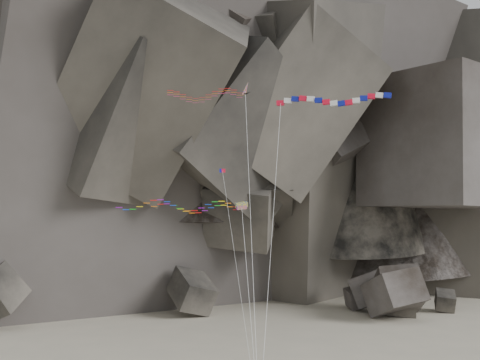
{
  "coord_description": "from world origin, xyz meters",
  "views": [
    {
      "loc": [
        -8.35,
        -54.22,
        17.25
      ],
      "look_at": [
        1.03,
        6.0,
        19.38
      ],
      "focal_mm": 45.0,
      "sensor_mm": 36.0,
      "label": 1
    }
  ],
  "objects": [
    {
      "name": "pennant_kite",
      "position": [
        -1.25,
        -2.62,
        15.6
      ],
      "size": [
        1.5,
        11.62,
        18.78
      ],
      "rotation": [
        0.0,
        0.0,
        -0.22
      ],
      "color": "red",
      "rests_on": "ground"
    },
    {
      "name": "delta_kite",
      "position": [
        -3.08,
        2.69,
        27.41
      ],
      "size": [
        8.33,
        14.7,
        27.31
      ],
      "rotation": [
        0.0,
        0.0,
        -0.41
      ],
      "color": "red",
      "rests_on": "ground"
    },
    {
      "name": "boulder_field",
      "position": [
        8.6,
        32.95,
        2.45
      ],
      "size": [
        76.7,
        16.92,
        9.98
      ],
      "color": "#47423F",
      "rests_on": "ground"
    },
    {
      "name": "banner_kite",
      "position": [
        8.46,
        -1.41,
        26.38
      ],
      "size": [
        13.76,
        12.54,
        25.66
      ],
      "rotation": [
        0.0,
        0.0,
        -0.41
      ],
      "color": "red",
      "rests_on": "ground"
    },
    {
      "name": "headland",
      "position": [
        0.0,
        70.0,
        42.0
      ],
      "size": [
        110.0,
        70.0,
        84.0
      ],
      "primitive_type": null,
      "color": "#534D44",
      "rests_on": "ground"
    },
    {
      "name": "parafoil_kite",
      "position": [
        -5.62,
        2.69,
        16.81
      ],
      "size": [
        12.75,
        14.51,
        15.98
      ],
      "rotation": [
        0.0,
        0.0,
        0.25
      ],
      "color": "yellow",
      "rests_on": "ground"
    }
  ]
}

